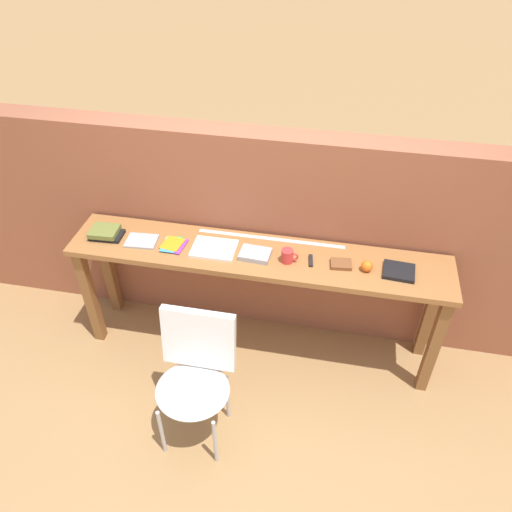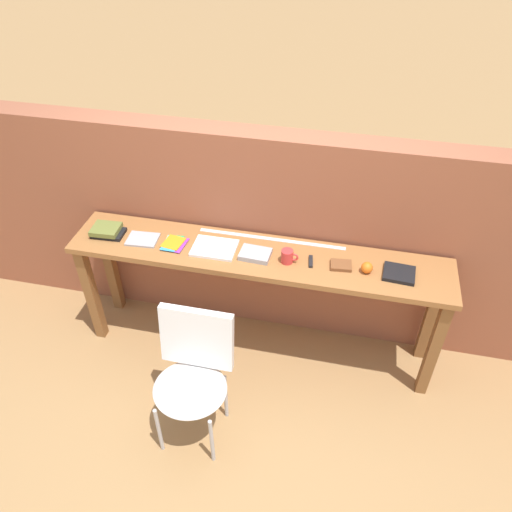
{
  "view_description": "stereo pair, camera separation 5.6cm",
  "coord_description": "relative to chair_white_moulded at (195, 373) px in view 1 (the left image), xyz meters",
  "views": [
    {
      "loc": [
        0.47,
        -2.15,
        2.91
      ],
      "look_at": [
        0.0,
        0.25,
        0.9
      ],
      "focal_mm": 35.0,
      "sensor_mm": 36.0,
      "label": 1
    },
    {
      "loc": [
        0.53,
        -2.14,
        2.91
      ],
      "look_at": [
        0.0,
        0.25,
        0.9
      ],
      "focal_mm": 35.0,
      "sensor_mm": 36.0,
      "label": 2
    }
  ],
  "objects": [
    {
      "name": "sideboard",
      "position": [
        0.23,
        0.73,
        0.21
      ],
      "size": [
        2.5,
        0.44,
        0.88
      ],
      "color": "#996033",
      "rests_on": "ground"
    },
    {
      "name": "sports_ball_small",
      "position": [
        0.93,
        0.7,
        0.39
      ],
      "size": [
        0.07,
        0.07,
        0.07
      ],
      "primitive_type": "sphere",
      "color": "orange",
      "rests_on": "sideboard"
    },
    {
      "name": "magazine_cycling",
      "position": [
        -0.55,
        0.71,
        0.36
      ],
      "size": [
        0.21,
        0.17,
        0.01
      ],
      "primitive_type": "cube",
      "rotation": [
        0.0,
        0.0,
        0.07
      ],
      "color": "#9E9EA3",
      "rests_on": "sideboard"
    },
    {
      "name": "ruler_metal_back_edge",
      "position": [
        0.29,
        0.9,
        0.35
      ],
      "size": [
        0.99,
        0.03,
        0.0
      ],
      "primitive_type": "cube",
      "color": "silver",
      "rests_on": "sideboard"
    },
    {
      "name": "chair_white_moulded",
      "position": [
        0.0,
        0.0,
        0.0
      ],
      "size": [
        0.44,
        0.45,
        0.89
      ],
      "color": "white",
      "rests_on": "ground"
    },
    {
      "name": "multitool_folded",
      "position": [
        0.58,
        0.72,
        0.36
      ],
      "size": [
        0.04,
        0.11,
        0.02
      ],
      "primitive_type": "cube",
      "rotation": [
        0.0,
        0.0,
        0.13
      ],
      "color": "black",
      "rests_on": "sideboard"
    },
    {
      "name": "book_repair_rightmost",
      "position": [
        1.12,
        0.72,
        0.37
      ],
      "size": [
        0.2,
        0.18,
        0.03
      ],
      "primitive_type": "cube",
      "rotation": [
        0.0,
        0.0,
        -0.07
      ],
      "color": "black",
      "rests_on": "sideboard"
    },
    {
      "name": "book_open_centre",
      "position": [
        -0.05,
        0.72,
        0.36
      ],
      "size": [
        0.29,
        0.22,
        0.02
      ],
      "primitive_type": "cube",
      "rotation": [
        0.0,
        0.0,
        0.01
      ],
      "color": "white",
      "rests_on": "sideboard"
    },
    {
      "name": "ground_plane",
      "position": [
        0.23,
        0.43,
        -0.53
      ],
      "size": [
        40.0,
        40.0,
        0.0
      ],
      "primitive_type": "plane",
      "color": "#9E7547"
    },
    {
      "name": "book_grey_hardcover",
      "position": [
        0.22,
        0.7,
        0.37
      ],
      "size": [
        0.2,
        0.15,
        0.03
      ],
      "primitive_type": "cube",
      "rotation": [
        0.0,
        0.0,
        -0.06
      ],
      "color": "#9E9EA3",
      "rests_on": "sideboard"
    },
    {
      "name": "brick_wall_back",
      "position": [
        0.23,
        1.07,
        0.25
      ],
      "size": [
        6.0,
        0.2,
        1.56
      ],
      "primitive_type": "cube",
      "color": "#935138",
      "rests_on": "ground"
    },
    {
      "name": "mug",
      "position": [
        0.43,
        0.69,
        0.4
      ],
      "size": [
        0.11,
        0.08,
        0.09
      ],
      "color": "red",
      "rests_on": "sideboard"
    },
    {
      "name": "pamphlet_pile_colourful",
      "position": [
        -0.33,
        0.71,
        0.36
      ],
      "size": [
        0.16,
        0.19,
        0.01
      ],
      "color": "yellow",
      "rests_on": "sideboard"
    },
    {
      "name": "leather_journal_brown",
      "position": [
        0.77,
        0.72,
        0.37
      ],
      "size": [
        0.14,
        0.11,
        0.02
      ],
      "primitive_type": "cube",
      "rotation": [
        0.0,
        0.0,
        0.1
      ],
      "color": "brown",
      "rests_on": "sideboard"
    },
    {
      "name": "book_stack_leftmost",
      "position": [
        -0.81,
        0.72,
        0.38
      ],
      "size": [
        0.22,
        0.17,
        0.06
      ],
      "color": "black",
      "rests_on": "sideboard"
    }
  ]
}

